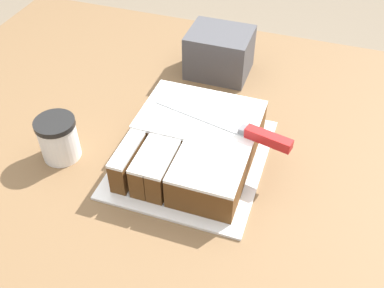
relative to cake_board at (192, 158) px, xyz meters
name	(u,v)px	position (x,y,z in m)	size (l,w,h in m)	color
countertop	(177,251)	(-0.06, 0.05, -0.45)	(1.40, 1.10, 0.90)	brown
cake_board	(192,158)	(0.00, 0.00, 0.00)	(0.31, 0.35, 0.01)	white
cake	(194,143)	(0.00, 0.00, 0.04)	(0.26, 0.30, 0.08)	brown
knife	(253,133)	(0.12, 0.02, 0.09)	(0.31, 0.09, 0.02)	silver
coffee_cup	(58,138)	(-0.27, -0.08, 0.05)	(0.09, 0.09, 0.10)	white
storage_box	(219,53)	(-0.04, 0.34, 0.06)	(0.16, 0.13, 0.12)	#47474C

